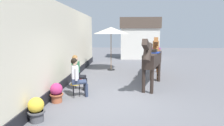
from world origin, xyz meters
name	(u,v)px	position (x,y,z in m)	size (l,w,h in m)	color
ground_plane	(122,78)	(0.00, 3.00, 0.00)	(40.00, 40.00, 0.00)	slate
pub_facade_wall	(61,50)	(-2.55, 1.50, 1.54)	(0.34, 14.00, 3.40)	beige
distant_cottage	(139,38)	(1.40, 11.00, 1.80)	(3.40, 2.60, 3.50)	silver
seated_visitor_near	(77,75)	(-1.56, 0.08, 0.78)	(0.61, 0.49, 1.39)	gold
seated_visitor_far	(77,71)	(-1.75, 0.94, 0.78)	(0.61, 0.49, 1.39)	red
saddled_horse_near	(152,60)	(1.23, 1.49, 1.16)	(1.17, 2.90, 2.06)	#2D231E
saddled_horse_far	(155,54)	(1.69, 3.59, 1.16)	(0.77, 2.98, 2.06)	brown
flower_planter_near	(36,109)	(-2.14, -1.91, 0.33)	(0.43, 0.43, 0.64)	#4C4C51
flower_planter_far	(57,92)	(-2.10, -0.50, 0.33)	(0.43, 0.43, 0.64)	#A85638
cafe_parasol	(111,31)	(-0.70, 5.13, 2.36)	(2.10, 2.10, 2.58)	black
satchel_bag	(79,81)	(-1.94, 1.97, 0.10)	(0.28, 0.12, 0.20)	maroon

